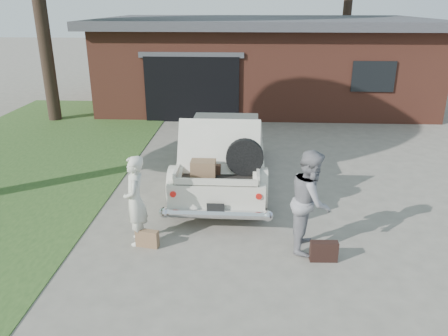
{
  "coord_description": "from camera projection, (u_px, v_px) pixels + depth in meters",
  "views": [
    {
      "loc": [
        0.41,
        -6.7,
        3.89
      ],
      "look_at": [
        0.0,
        0.6,
        1.1
      ],
      "focal_mm": 35.0,
      "sensor_mm": 36.0,
      "label": 1
    }
  ],
  "objects": [
    {
      "name": "ground",
      "position": [
        222.0,
        239.0,
        7.66
      ],
      "size": [
        90.0,
        90.0,
        0.0
      ],
      "primitive_type": "plane",
      "color": "gray",
      "rests_on": "ground"
    },
    {
      "name": "grass_strip",
      "position": [
        7.0,
        170.0,
        10.74
      ],
      "size": [
        6.0,
        16.0,
        0.02
      ],
      "primitive_type": "cube",
      "color": "#2D4C1E",
      "rests_on": "ground"
    },
    {
      "name": "house",
      "position": [
        263.0,
        60.0,
        17.72
      ],
      "size": [
        12.8,
        7.8,
        3.3
      ],
      "color": "brown",
      "rests_on": "ground"
    },
    {
      "name": "sedan",
      "position": [
        224.0,
        154.0,
        9.76
      ],
      "size": [
        1.89,
        4.75,
        1.82
      ],
      "rotation": [
        0.0,
        0.0,
        -0.01
      ],
      "color": "beige",
      "rests_on": "ground"
    },
    {
      "name": "woman_left",
      "position": [
        135.0,
        201.0,
        7.29
      ],
      "size": [
        0.47,
        0.63,
        1.56
      ],
      "primitive_type": "imported",
      "rotation": [
        0.0,
        0.0,
        -1.39
      ],
      "color": "beige",
      "rests_on": "ground"
    },
    {
      "name": "woman_right",
      "position": [
        310.0,
        201.0,
        7.1
      ],
      "size": [
        0.77,
        0.92,
        1.72
      ],
      "primitive_type": "imported",
      "rotation": [
        0.0,
        0.0,
        1.43
      ],
      "color": "gray",
      "rests_on": "ground"
    },
    {
      "name": "suitcase_left",
      "position": [
        147.0,
        238.0,
        7.37
      ],
      "size": [
        0.41,
        0.2,
        0.3
      ],
      "primitive_type": "cube",
      "rotation": [
        0.0,
        0.0,
        -0.2
      ],
      "color": "#8F6A49",
      "rests_on": "ground"
    },
    {
      "name": "suitcase_right",
      "position": [
        324.0,
        251.0,
        6.95
      ],
      "size": [
        0.44,
        0.15,
        0.34
      ],
      "primitive_type": "cube",
      "rotation": [
        0.0,
        0.0,
        0.03
      ],
      "color": "black",
      "rests_on": "ground"
    }
  ]
}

